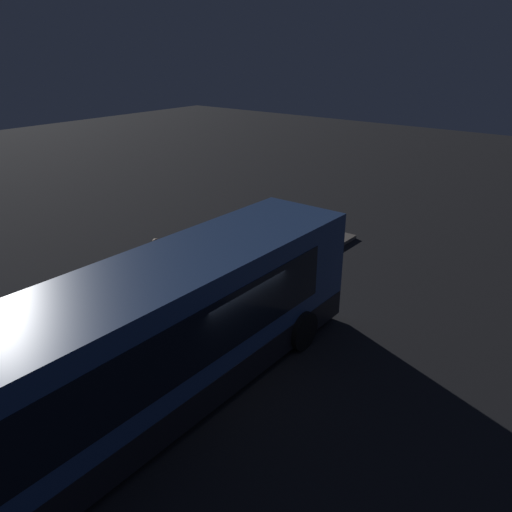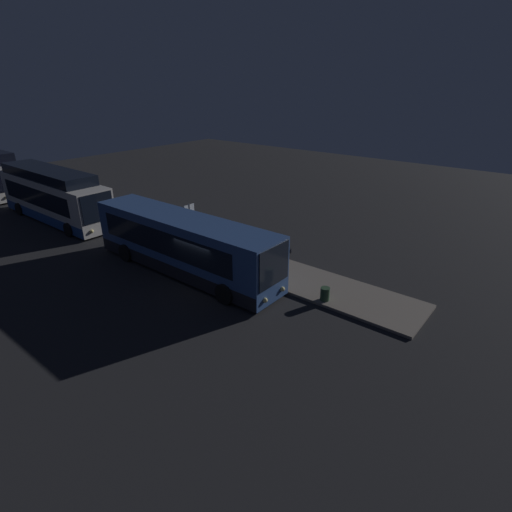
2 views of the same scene
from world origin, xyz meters
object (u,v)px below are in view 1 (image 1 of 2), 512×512
Objects in this scene: suitcase at (91,318)px; trash_bin at (287,258)px; passenger_waiting at (158,262)px; bus_lead at (138,351)px; passenger_boarding at (77,310)px.

suitcase reaches higher than trash_bin.
passenger_waiting is 2.61× the size of trash_bin.
bus_lead is 7.18× the size of passenger_waiting.
passenger_boarding is at bearing 168.06° from trash_bin.
passenger_waiting is at bearing -113.43° from passenger_boarding.
passenger_waiting is 2.79m from suitcase.
trash_bin is (6.52, -1.83, 0.01)m from suitcase.
bus_lead is at bearing -84.08° from passenger_waiting.
passenger_boarding is 0.99× the size of passenger_waiting.
passenger_waiting reaches higher than suitcase.
passenger_boarding is (0.69, 3.28, -0.52)m from bus_lead.
passenger_waiting is at bearing 45.00° from bus_lead.
suitcase is (-2.70, -0.32, -0.60)m from passenger_waiting.
passenger_boarding is 7.25m from trash_bin.
passenger_boarding reaches higher than suitcase.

